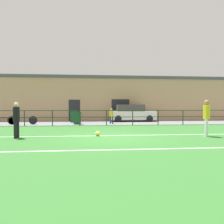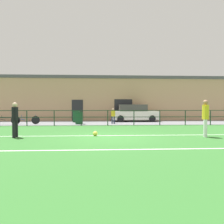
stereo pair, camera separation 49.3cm
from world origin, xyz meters
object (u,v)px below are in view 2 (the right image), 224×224
parked_car_red (134,113)px  bicycle_parked_1 (25,120)px  player_striker (205,116)px  spectator_child (113,115)px  trash_bin_1 (79,118)px  trash_bin_0 (76,116)px  player_goalkeeper (15,118)px  bicycle_parked_0 (5,120)px  soccer_ball_match (95,133)px

parked_car_red → bicycle_parked_1: (-9.21, -2.69, -0.42)m
player_striker → spectator_child: bearing=-122.0°
bicycle_parked_1 → trash_bin_1: 4.29m
trash_bin_0 → player_goalkeeper: bearing=-100.8°
spectator_child → bicycle_parked_1: 7.05m
bicycle_parked_0 → bicycle_parked_1: (1.55, 0.00, 0.01)m
player_striker → bicycle_parked_0: (-12.48, 7.35, -0.64)m
spectator_child → trash_bin_0: (-3.23, 1.79, -0.19)m
trash_bin_0 → trash_bin_1: 2.05m
player_goalkeeper → trash_bin_0: 9.12m
parked_car_red → bicycle_parked_0: parked_car_red is taller
trash_bin_1 → spectator_child: bearing=4.2°
player_striker → bicycle_parked_1: size_ratio=0.77×
bicycle_parked_0 → trash_bin_0: trash_bin_0 is taller
player_goalkeeper → bicycle_parked_1: (-2.10, 7.08, -0.56)m
player_striker → bicycle_parked_1: player_striker is taller
player_striker → trash_bin_0: (-7.12, 9.23, -0.45)m
trash_bin_0 → spectator_child: bearing=-29.1°
bicycle_parked_1 → trash_bin_1: (4.29, -0.12, 0.14)m
player_goalkeeper → soccer_ball_match: size_ratio=6.91×
player_goalkeeper → spectator_child: (4.94, 7.16, -0.19)m
bicycle_parked_1 → trash_bin_0: (3.81, 1.87, 0.18)m
parked_car_red → trash_bin_0: bearing=-171.4°
parked_car_red → trash_bin_0: (-5.40, -0.82, -0.23)m
player_striker → trash_bin_1: bearing=-107.1°
player_striker → bicycle_parked_1: bearing=-93.6°
soccer_ball_match → spectator_child: 6.98m
player_goalkeeper → bicycle_parked_0: (-3.64, 7.08, -0.57)m
soccer_ball_match → bicycle_parked_0: bearing=137.3°
spectator_child → parked_car_red: size_ratio=0.29×
player_goalkeeper → player_striker: 8.84m
soccer_ball_match → parked_car_red: bearing=69.9°
bicycle_parked_0 → trash_bin_1: (5.83, -0.12, 0.16)m
player_striker → parked_car_red: 10.19m
spectator_child → trash_bin_1: bearing=24.6°
player_striker → parked_car_red: (-1.72, 10.05, -0.21)m
trash_bin_0 → bicycle_parked_0: bearing=-160.7°
trash_bin_0 → parked_car_red: bearing=8.6°
player_striker → trash_bin_1: player_striker is taller
parked_car_red → trash_bin_0: size_ratio=4.14×
parked_car_red → soccer_ball_match: bearing=-110.1°
player_goalkeeper → trash_bin_1: (2.19, 6.95, -0.41)m
parked_car_red → bicycle_parked_0: size_ratio=1.87×
parked_car_red → trash_bin_1: 5.67m
player_striker → bicycle_parked_1: 13.19m
trash_bin_1 → player_striker: bearing=-47.4°
spectator_child → trash_bin_1: spectator_child is taller
player_striker → soccer_ball_match: size_ratio=7.43×
soccer_ball_match → bicycle_parked_0: (-7.30, 6.75, 0.23)m
player_goalkeeper → soccer_ball_match: (3.66, 0.33, -0.80)m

